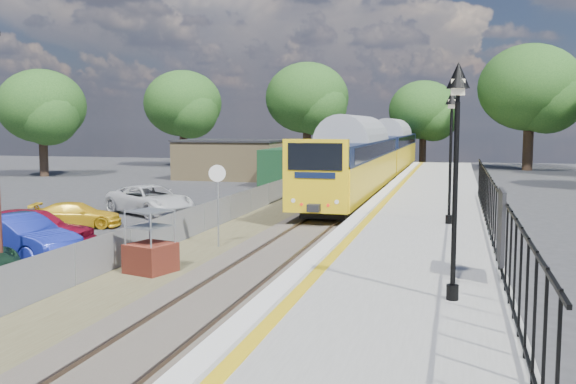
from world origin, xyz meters
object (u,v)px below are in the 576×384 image
(speed_sign, at_px, (218,191))
(car_red, at_px, (31,229))
(train, at_px, (377,153))
(car_white, at_px, (150,200))
(victorian_lamp_north, at_px, (451,125))
(car_blue, at_px, (19,237))
(brick_plinth, at_px, (150,243))
(victorian_lamp_south, at_px, (457,126))
(car_yellow, at_px, (77,215))

(speed_sign, height_order, car_red, speed_sign)
(train, relative_size, car_white, 8.12)
(victorian_lamp_north, height_order, car_blue, victorian_lamp_north)
(train, distance_m, car_red, 28.16)
(train, height_order, brick_plinth, train)
(victorian_lamp_south, bearing_deg, victorian_lamp_north, 91.15)
(car_white, bearing_deg, victorian_lamp_south, -107.89)
(victorian_lamp_south, bearing_deg, train, 99.48)
(speed_sign, bearing_deg, brick_plinth, -112.29)
(victorian_lamp_north, height_order, brick_plinth, victorian_lamp_north)
(brick_plinth, height_order, speed_sign, speed_sign)
(victorian_lamp_north, height_order, car_white, victorian_lamp_north)
(victorian_lamp_south, height_order, speed_sign, victorian_lamp_south)
(car_red, bearing_deg, train, -19.40)
(victorian_lamp_south, distance_m, brick_plinth, 9.95)
(train, bearing_deg, car_white, -116.43)
(brick_plinth, distance_m, car_yellow, 9.84)
(train, height_order, car_blue, train)
(car_yellow, bearing_deg, victorian_lamp_south, -144.21)
(speed_sign, distance_m, car_blue, 6.57)
(speed_sign, relative_size, car_yellow, 0.80)
(victorian_lamp_south, height_order, victorian_lamp_north, same)
(brick_plinth, xyz_separation_m, car_red, (-5.65, 2.25, -0.16))
(car_red, bearing_deg, victorian_lamp_south, -115.14)
(car_yellow, height_order, car_white, car_white)
(train, height_order, car_white, train)
(victorian_lamp_north, xyz_separation_m, car_blue, (-13.26, -5.34, -3.57))
(train, distance_m, car_yellow, 24.24)
(brick_plinth, bearing_deg, car_red, 158.30)
(car_blue, bearing_deg, victorian_lamp_south, -93.90)
(train, xyz_separation_m, car_red, (-8.64, -26.76, -1.60))
(car_white, bearing_deg, train, 2.72)
(victorian_lamp_south, relative_size, car_yellow, 1.26)
(victorian_lamp_north, distance_m, train, 23.63)
(victorian_lamp_north, relative_size, car_red, 1.05)
(victorian_lamp_north, bearing_deg, train, 103.01)
(victorian_lamp_north, height_order, car_red, victorian_lamp_north)
(car_red, height_order, car_white, car_red)
(speed_sign, distance_m, car_red, 6.55)
(car_yellow, relative_size, car_white, 0.73)
(speed_sign, relative_size, car_white, 0.58)
(car_white, bearing_deg, victorian_lamp_north, -81.56)
(victorian_lamp_north, relative_size, speed_sign, 1.57)
(speed_sign, distance_m, car_white, 9.66)
(victorian_lamp_north, height_order, car_yellow, victorian_lamp_north)
(victorian_lamp_south, xyz_separation_m, speed_sign, (-8.00, 8.09, -2.28))
(car_blue, xyz_separation_m, car_white, (-0.80, 10.66, -0.03))
(victorian_lamp_north, bearing_deg, victorian_lamp_south, -88.85)
(victorian_lamp_south, relative_size, train, 0.11)
(brick_plinth, height_order, car_yellow, brick_plinth)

